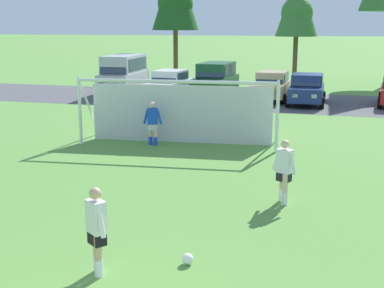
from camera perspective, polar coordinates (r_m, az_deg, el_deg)
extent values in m
plane|color=#598C3D|center=(20.95, 7.56, 0.34)|extent=(400.00, 400.00, 0.00)
cube|color=#4C4C51|center=(31.76, 10.46, 4.44)|extent=(52.00, 8.40, 0.01)
sphere|color=white|center=(10.28, -0.47, -12.20)|extent=(0.22, 0.22, 0.22)
sphere|color=black|center=(10.28, -0.47, -12.17)|extent=(0.08, 0.08, 0.08)
sphere|color=red|center=(10.27, -0.14, -12.24)|extent=(0.07, 0.07, 0.07)
cylinder|color=white|center=(18.95, 9.12, 2.74)|extent=(0.12, 0.12, 2.44)
cylinder|color=white|center=(20.42, -11.90, 3.34)|extent=(0.12, 0.12, 2.44)
cylinder|color=white|center=(19.19, -1.81, 6.70)|extent=(7.30, 0.83, 0.12)
cylinder|color=white|center=(19.82, 9.19, 3.53)|extent=(0.27, 1.94, 2.46)
cylinder|color=white|center=(21.23, -11.01, 4.06)|extent=(0.27, 1.94, 2.46)
cube|color=silver|center=(20.34, -1.20, 3.23)|extent=(6.92, 0.72, 2.20)
cylinder|color=beige|center=(19.98, -3.93, 0.98)|extent=(0.14, 0.14, 0.80)
cylinder|color=beige|center=(20.08, -4.49, 1.04)|extent=(0.14, 0.14, 0.80)
cylinder|color=blue|center=(20.03, -3.92, 0.31)|extent=(0.15, 0.15, 0.32)
cylinder|color=blue|center=(20.13, -4.48, 0.37)|extent=(0.15, 0.15, 0.32)
cube|color=silver|center=(19.96, -4.22, 1.91)|extent=(0.39, 0.31, 0.28)
cube|color=blue|center=(19.90, -4.24, 2.98)|extent=(0.43, 0.34, 0.60)
sphere|color=beige|center=(19.83, -4.26, 4.21)|extent=(0.22, 0.22, 0.22)
cylinder|color=blue|center=(19.85, -3.52, 2.92)|extent=(0.25, 0.16, 0.55)
cylinder|color=blue|center=(19.95, -4.95, 2.94)|extent=(0.25, 0.16, 0.55)
cylinder|color=tan|center=(10.05, -10.12, -11.20)|extent=(0.14, 0.14, 0.80)
cylinder|color=tan|center=(9.86, -10.00, -11.69)|extent=(0.14, 0.14, 0.80)
cylinder|color=white|center=(10.15, -10.07, -12.43)|extent=(0.15, 0.15, 0.32)
cylinder|color=white|center=(9.96, -9.95, -12.95)|extent=(0.15, 0.15, 0.32)
cube|color=black|center=(9.83, -10.13, -9.74)|extent=(0.40, 0.38, 0.28)
cube|color=silver|center=(9.69, -10.22, -7.66)|extent=(0.45, 0.42, 0.60)
sphere|color=tan|center=(9.55, -10.32, -5.24)|extent=(0.22, 0.22, 0.22)
cylinder|color=silver|center=(9.92, -10.70, -7.31)|extent=(0.24, 0.21, 0.55)
cylinder|color=silver|center=(9.47, -9.71, -8.25)|extent=(0.24, 0.21, 0.55)
cylinder|color=beige|center=(13.58, 9.92, -4.81)|extent=(0.14, 0.14, 0.80)
cylinder|color=beige|center=(13.84, 9.62, -4.47)|extent=(0.14, 0.14, 0.80)
cylinder|color=white|center=(13.65, 9.88, -5.77)|extent=(0.15, 0.15, 0.32)
cylinder|color=white|center=(13.91, 9.58, -5.41)|extent=(0.15, 0.15, 0.32)
cube|color=black|center=(13.62, 9.82, -3.35)|extent=(0.40, 0.34, 0.28)
cube|color=white|center=(13.52, 9.88, -1.80)|extent=(0.45, 0.38, 0.60)
sphere|color=beige|center=(13.42, 9.95, -0.02)|extent=(0.22, 0.22, 0.22)
cylinder|color=white|center=(13.37, 10.71, -2.09)|extent=(0.25, 0.18, 0.55)
cylinder|color=white|center=(13.68, 9.05, -1.69)|extent=(0.25, 0.18, 0.55)
cube|color=#B2B2BC|center=(34.88, -7.33, 6.70)|extent=(2.24, 4.91, 1.10)
cube|color=#B2B2BC|center=(34.98, -7.27, 8.52)|extent=(2.04, 4.20, 1.10)
cube|color=#28384C|center=(33.13, -8.41, 8.23)|extent=(1.69, 0.56, 0.91)
cube|color=#28384C|center=(34.68, -5.83, 8.53)|extent=(0.24, 3.48, 0.77)
cube|color=white|center=(32.49, -7.83, 6.34)|extent=(0.28, 0.10, 0.20)
cube|color=white|center=(32.88, -9.60, 6.35)|extent=(0.28, 0.10, 0.20)
cube|color=#B21414|center=(36.93, -5.30, 7.15)|extent=(0.28, 0.10, 0.20)
cube|color=#B21414|center=(37.27, -6.89, 7.16)|extent=(0.28, 0.10, 0.20)
cylinder|color=black|center=(33.23, -6.56, 5.47)|extent=(0.28, 0.65, 0.64)
cylinder|color=black|center=(33.91, -9.71, 5.51)|extent=(0.28, 0.65, 0.64)
cylinder|color=black|center=(36.04, -5.03, 6.06)|extent=(0.28, 0.65, 0.64)
cylinder|color=black|center=(36.67, -7.97, 6.10)|extent=(0.28, 0.65, 0.64)
cube|color=silver|center=(32.77, -2.43, 6.11)|extent=(2.03, 4.29, 0.76)
cube|color=silver|center=(32.84, -2.34, 7.35)|extent=(1.77, 2.19, 0.64)
cube|color=#28384C|center=(31.94, -2.98, 7.16)|extent=(1.55, 0.40, 0.55)
cube|color=#28384C|center=(32.54, -0.96, 7.31)|extent=(0.14, 1.78, 0.45)
cube|color=white|center=(30.68, -2.97, 5.75)|extent=(0.28, 0.10, 0.20)
cube|color=white|center=(31.06, -4.67, 5.81)|extent=(0.28, 0.10, 0.20)
cube|color=#B21414|center=(34.51, -0.41, 6.54)|extent=(0.28, 0.10, 0.20)
cube|color=#B21414|center=(34.85, -1.95, 6.59)|extent=(0.28, 0.10, 0.20)
cylinder|color=black|center=(31.29, -1.75, 5.10)|extent=(0.28, 0.65, 0.64)
cylinder|color=black|center=(31.97, -4.78, 5.23)|extent=(0.28, 0.65, 0.64)
cylinder|color=black|center=(33.72, -0.18, 5.66)|extent=(0.28, 0.65, 0.64)
cylinder|color=black|center=(34.35, -3.03, 5.77)|extent=(0.28, 0.65, 0.64)
cube|color=#194C2D|center=(32.92, 2.52, 6.35)|extent=(2.09, 4.68, 1.00)
cube|color=#194C2D|center=(33.02, 2.63, 7.97)|extent=(1.87, 3.07, 0.84)
cube|color=#28384C|center=(31.66, 1.93, 7.74)|extent=(1.63, 0.45, 0.71)
cube|color=#28384C|center=(32.80, 4.13, 7.92)|extent=(0.15, 2.55, 0.59)
cube|color=white|center=(30.61, 2.32, 5.97)|extent=(0.28, 0.09, 0.20)
cube|color=white|center=(30.91, 0.44, 6.04)|extent=(0.28, 0.09, 0.20)
cube|color=#B21414|center=(34.95, 4.36, 6.78)|extent=(0.28, 0.09, 0.20)
cube|color=#B21414|center=(35.22, 2.70, 6.84)|extent=(0.28, 0.09, 0.20)
cylinder|color=black|center=(31.36, 3.48, 5.10)|extent=(0.27, 0.65, 0.64)
cylinder|color=black|center=(31.89, 0.17, 5.25)|extent=(0.27, 0.65, 0.64)
cylinder|color=black|center=(34.11, 4.71, 5.69)|extent=(0.27, 0.65, 0.64)
cylinder|color=black|center=(34.60, 1.63, 5.83)|extent=(0.27, 0.65, 0.64)
cube|color=tan|center=(32.19, 8.52, 5.86)|extent=(1.91, 4.25, 0.76)
cube|color=tan|center=(32.27, 8.60, 7.13)|extent=(1.71, 2.14, 0.64)
cube|color=#28384C|center=(31.31, 8.33, 6.93)|extent=(1.54, 0.36, 0.55)
cube|color=#28384C|center=(32.15, 10.09, 7.06)|extent=(0.09, 1.79, 0.45)
cube|color=white|center=(30.09, 8.85, 5.48)|extent=(0.28, 0.09, 0.20)
cube|color=white|center=(30.25, 6.99, 5.58)|extent=(0.28, 0.09, 0.20)
cube|color=#B21414|center=(34.14, 9.89, 6.28)|extent=(0.28, 0.09, 0.20)
cube|color=#B21414|center=(34.28, 8.24, 6.37)|extent=(0.28, 0.09, 0.20)
cylinder|color=black|center=(30.83, 9.78, 4.81)|extent=(0.26, 0.65, 0.64)
cylinder|color=black|center=(31.12, 6.48, 4.99)|extent=(0.26, 0.65, 0.64)
cylinder|color=black|center=(33.40, 10.38, 5.38)|extent=(0.26, 0.65, 0.64)
cylinder|color=black|center=(33.66, 7.33, 5.54)|extent=(0.26, 0.65, 0.64)
cube|color=navy|center=(30.87, 12.17, 5.43)|extent=(1.84, 4.22, 0.76)
cube|color=navy|center=(30.94, 12.25, 6.75)|extent=(1.68, 2.12, 0.64)
cube|color=#28384C|center=(29.98, 12.14, 6.54)|extent=(1.53, 0.33, 0.55)
cube|color=#28384C|center=(30.91, 13.80, 6.67)|extent=(0.06, 1.79, 0.45)
cube|color=white|center=(28.80, 12.93, 5.00)|extent=(0.28, 0.08, 0.20)
cube|color=white|center=(28.86, 10.96, 5.10)|extent=(0.28, 0.08, 0.20)
cube|color=#B21414|center=(32.89, 13.24, 5.90)|extent=(0.28, 0.08, 0.20)
cube|color=#B21414|center=(32.94, 11.51, 5.99)|extent=(0.28, 0.08, 0.20)
cylinder|color=black|center=(29.60, 13.73, 4.31)|extent=(0.25, 0.64, 0.64)
cylinder|color=black|center=(29.69, 10.25, 4.50)|extent=(0.25, 0.64, 0.64)
cylinder|color=black|center=(32.18, 13.87, 4.95)|extent=(0.25, 0.64, 0.64)
cylinder|color=black|center=(32.27, 10.67, 5.12)|extent=(0.25, 0.64, 0.64)
cylinder|color=black|center=(30.45, 19.48, 4.17)|extent=(0.29, 0.66, 0.64)
cylinder|color=black|center=(33.03, 19.55, 4.78)|extent=(0.29, 0.66, 0.64)
cylinder|color=brown|center=(42.13, -1.76, 9.36)|extent=(0.36, 0.36, 4.02)
sphere|color=#1E511E|center=(42.09, -1.79, 14.77)|extent=(2.71, 2.71, 2.71)
cylinder|color=brown|center=(42.28, 10.96, 8.83)|extent=(0.36, 0.36, 3.56)
cone|color=#387533|center=(42.23, 11.21, 14.62)|extent=(3.20, 3.20, 4.98)
sphere|color=#387533|center=(42.20, 11.17, 13.61)|extent=(2.40, 2.40, 2.40)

